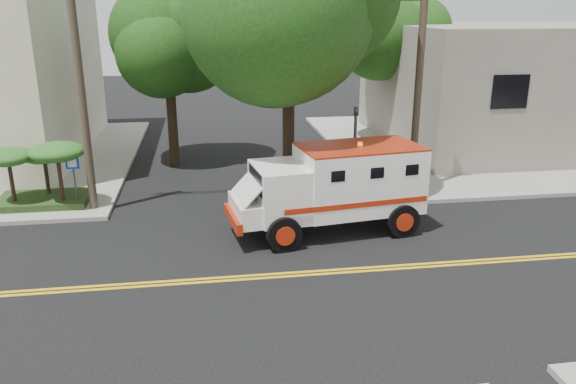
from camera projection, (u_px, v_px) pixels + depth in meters
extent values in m
plane|color=black|center=(270.00, 276.00, 15.24)|extent=(100.00, 100.00, 0.00)
cube|color=gray|center=(491.00, 144.00, 29.82)|extent=(17.00, 17.00, 0.15)
cube|color=slate|center=(520.00, 84.00, 29.55)|extent=(14.00, 12.00, 6.00)
cylinder|color=#382D23|center=(80.00, 85.00, 18.68)|extent=(0.28, 0.28, 9.00)
cylinder|color=#382D23|center=(419.00, 78.00, 20.56)|extent=(0.28, 0.28, 9.00)
cylinder|color=black|center=(288.00, 107.00, 20.47)|extent=(0.44, 0.44, 7.00)
sphere|color=#183C10|center=(288.00, 6.00, 19.38)|extent=(5.32, 5.32, 5.32)
cylinder|color=black|center=(171.00, 105.00, 25.22)|extent=(0.44, 0.44, 5.60)
sphere|color=#183C10|center=(167.00, 40.00, 24.34)|extent=(3.92, 3.92, 3.92)
sphere|color=#183C10|center=(186.00, 31.00, 23.81)|extent=(3.36, 3.36, 3.36)
cylinder|color=black|center=(389.00, 85.00, 30.56)|extent=(0.44, 0.44, 5.95)
sphere|color=#183C10|center=(392.00, 28.00, 29.63)|extent=(4.20, 4.20, 4.20)
sphere|color=#183C10|center=(413.00, 19.00, 29.05)|extent=(3.60, 3.60, 3.60)
cylinder|color=#3F3F42|center=(354.00, 156.00, 20.48)|extent=(0.12, 0.12, 3.60)
imported|color=#3F3F42|center=(356.00, 119.00, 20.06)|extent=(0.15, 0.18, 0.90)
cylinder|color=#3F3F42|center=(75.00, 184.00, 19.87)|extent=(0.06, 0.06, 2.00)
cube|color=#0C33A5|center=(72.00, 163.00, 19.57)|extent=(0.45, 0.03, 0.45)
cube|color=#1E3314|center=(44.00, 200.00, 20.48)|extent=(3.20, 2.00, 0.24)
cylinder|color=black|center=(12.00, 180.00, 19.80)|extent=(0.14, 0.14, 1.52)
ellipsoid|color=#195018|center=(8.00, 157.00, 19.53)|extent=(1.73, 1.73, 0.60)
cylinder|color=black|center=(47.00, 176.00, 20.62)|extent=(0.14, 0.14, 1.36)
ellipsoid|color=#195018|center=(44.00, 156.00, 20.38)|extent=(1.55, 1.55, 0.54)
cylinder|color=black|center=(60.00, 178.00, 19.82)|extent=(0.14, 0.14, 1.68)
ellipsoid|color=#195018|center=(57.00, 152.00, 19.53)|extent=(1.91, 1.91, 0.66)
cube|color=white|center=(359.00, 178.00, 18.07)|extent=(4.09, 2.76, 2.05)
cube|color=white|center=(280.00, 191.00, 17.41)|extent=(1.85, 2.35, 1.66)
cube|color=black|center=(256.00, 180.00, 17.07)|extent=(0.29, 1.65, 0.68)
cube|color=white|center=(248.00, 209.00, 17.29)|extent=(1.15, 2.06, 0.68)
cube|color=#A3210C|center=(233.00, 219.00, 17.23)|extent=(0.47, 2.10, 0.34)
cube|color=#A3210C|center=(360.00, 147.00, 17.74)|extent=(4.09, 2.76, 0.06)
cylinder|color=black|center=(284.00, 234.00, 16.67)|extent=(1.11, 0.46, 1.07)
cylinder|color=black|center=(266.00, 210.00, 18.66)|extent=(1.11, 0.46, 1.07)
cylinder|color=black|center=(402.00, 221.00, 17.73)|extent=(1.11, 0.46, 1.07)
cylinder|color=black|center=(373.00, 199.00, 19.73)|extent=(1.11, 0.46, 1.07)
imported|color=gray|center=(373.00, 155.00, 23.89)|extent=(0.61, 0.41, 1.65)
imported|color=gray|center=(398.00, 178.00, 20.90)|extent=(0.95, 0.93, 1.55)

